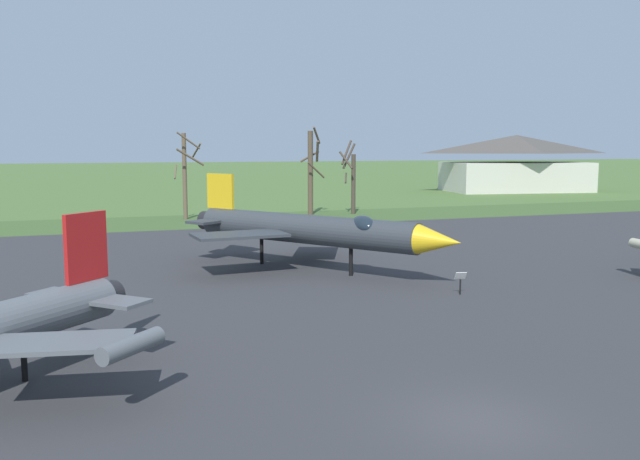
% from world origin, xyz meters
% --- Properties ---
extents(ground_plane, '(600.00, 600.00, 0.00)m').
position_xyz_m(ground_plane, '(0.00, 0.00, 0.00)').
color(ground_plane, '#4C6B33').
extents(asphalt_apron, '(103.71, 53.18, 0.05)m').
position_xyz_m(asphalt_apron, '(0.00, 15.95, 0.03)').
color(asphalt_apron, '#333335').
rests_on(asphalt_apron, ground).
extents(grass_verge_strip, '(163.71, 12.00, 0.06)m').
position_xyz_m(grass_verge_strip, '(0.00, 48.55, 0.03)').
color(grass_verge_strip, '#3E5B2A').
rests_on(grass_verge_strip, ground).
extents(jet_fighter_rear_center, '(12.59, 15.47, 5.40)m').
position_xyz_m(jet_fighter_rear_center, '(2.61, 21.22, 2.44)').
color(jet_fighter_rear_center, '#33383D').
rests_on(jet_fighter_rear_center, ground).
extents(info_placard_rear_center, '(0.58, 0.40, 1.15)m').
position_xyz_m(info_placard_rear_center, '(7.38, 12.98, 0.72)').
color(info_placard_rear_center, black).
rests_on(info_placard_rear_center, ground).
extents(bare_tree_far_left, '(2.89, 3.30, 8.48)m').
position_xyz_m(bare_tree_far_left, '(-0.36, 50.65, 4.62)').
color(bare_tree_far_left, brown).
rests_on(bare_tree_far_left, ground).
extents(bare_tree_left_of_center, '(2.12, 2.63, 9.11)m').
position_xyz_m(bare_tree_left_of_center, '(12.53, 50.88, 4.67)').
color(bare_tree_left_of_center, brown).
rests_on(bare_tree_left_of_center, ground).
extents(bare_tree_center, '(2.01, 2.72, 7.77)m').
position_xyz_m(bare_tree_center, '(16.80, 50.28, 3.91)').
color(bare_tree_center, '#42382D').
rests_on(bare_tree_center, ground).
extents(visitor_building, '(24.37, 15.65, 8.97)m').
position_xyz_m(visitor_building, '(55.43, 75.84, 4.44)').
color(visitor_building, beige).
rests_on(visitor_building, ground).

